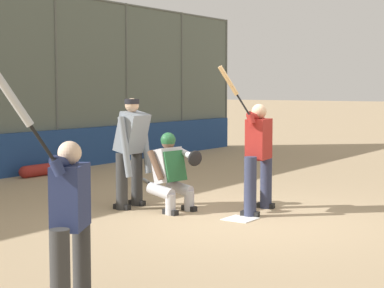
{
  "coord_description": "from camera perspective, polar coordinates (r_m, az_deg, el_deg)",
  "views": [
    {
      "loc": [
        8.04,
        4.74,
        1.94
      ],
      "look_at": [
        -0.19,
        -1.0,
        1.05
      ],
      "focal_mm": 60.0,
      "sensor_mm": 36.0,
      "label": 1
    }
  ],
  "objects": [
    {
      "name": "ground_plane",
      "position": [
        9.53,
        4.31,
        -6.69
      ],
      "size": [
        160.0,
        160.0,
        0.0
      ],
      "primitive_type": "plane",
      "color": "tan"
    },
    {
      "name": "home_plate_marker",
      "position": [
        9.53,
        4.32,
        -6.65
      ],
      "size": [
        0.43,
        0.43,
        0.01
      ],
      "primitive_type": "cube",
      "color": "white",
      "rests_on": "ground_plane"
    },
    {
      "name": "batter_at_plate",
      "position": [
        9.95,
        5.9,
        -0.84
      ],
      "size": [
        1.13,
        0.58,
        2.26
      ],
      "rotation": [
        0.0,
        0.0,
        0.18
      ],
      "color": "#2D334C",
      "rests_on": "ground_plane"
    },
    {
      "name": "catcher_behind_plate",
      "position": [
        10.01,
        -1.81,
        -2.39
      ],
      "size": [
        0.67,
        0.81,
        1.24
      ],
      "rotation": [
        0.0,
        0.0,
        -0.13
      ],
      "color": "#B7B7BC",
      "rests_on": "ground_plane"
    },
    {
      "name": "umpire_home",
      "position": [
        10.33,
        -5.4,
        -0.45
      ],
      "size": [
        0.72,
        0.47,
        1.77
      ],
      "rotation": [
        0.0,
        0.0,
        0.08
      ],
      "color": "#333333",
      "rests_on": "ground_plane"
    },
    {
      "name": "batter_on_deck",
      "position": [
        5.61,
        -10.82,
        -6.64
      ],
      "size": [
        1.1,
        0.63,
        2.06
      ],
      "rotation": [
        0.0,
        0.0,
        0.52
      ],
      "color": "#333333",
      "rests_on": "ground_plane"
    },
    {
      "name": "spare_bat_near_backstop",
      "position": [
        13.1,
        -4.04,
        -3.32
      ],
      "size": [
        0.54,
        0.68,
        0.07
      ],
      "rotation": [
        0.0,
        0.0,
        4.05
      ],
      "color": "black",
      "rests_on": "ground_plane"
    },
    {
      "name": "fielding_glove_on_dirt",
      "position": [
        14.78,
        -1.09,
        -2.27
      ],
      "size": [
        0.3,
        0.23,
        0.11
      ],
      "color": "brown",
      "rests_on": "ground_plane"
    },
    {
      "name": "equipment_bag_dugout_side",
      "position": [
        14.53,
        -13.02,
        -2.22
      ],
      "size": [
        1.35,
        0.26,
        0.26
      ],
      "color": "maroon",
      "rests_on": "ground_plane"
    }
  ]
}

